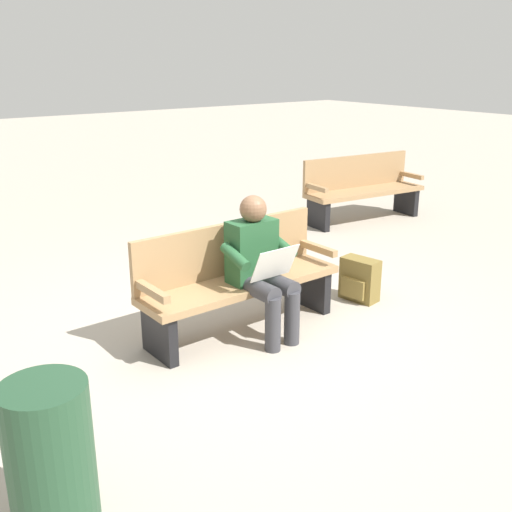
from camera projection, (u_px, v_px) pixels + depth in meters
ground_plane at (242, 330)px, 5.17m from camera, size 40.00×40.00×0.00m
bench_near at (237, 277)px, 5.07m from camera, size 1.81×0.52×0.90m
person_seated at (260, 264)px, 4.88m from camera, size 0.58×0.58×1.18m
backpack at (359, 280)px, 5.74m from camera, size 0.27×0.39×0.41m
bench_far at (362, 188)px, 8.48m from camera, size 1.84×0.68×0.90m
trash_bin at (51, 460)px, 2.87m from camera, size 0.42×0.42×0.80m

